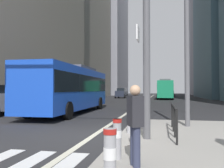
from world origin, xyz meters
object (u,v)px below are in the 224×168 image
street_lamp_post (187,2)px  bollard_left (117,137)px  traffic_signal_gantry (75,14)px  bollard_front (110,158)px  car_receding_near (168,93)px  bollard_right (134,128)px  city_bus_red_receding (165,89)px  car_receding_far (170,92)px  bollard_back (130,119)px  pedestrian_walking (135,121)px  car_oncoming_mid (122,93)px  city_bus_blue_oncoming (71,87)px

street_lamp_post → bollard_left: bearing=-110.8°
traffic_signal_gantry → bollard_front: bearing=-63.3°
car_receding_near → bollard_right: (-2.21, -49.47, -0.37)m
street_lamp_post → bollard_right: street_lamp_post is taller
street_lamp_post → bollard_front: street_lamp_post is taller
bollard_left → car_receding_near: bearing=87.3°
city_bus_red_receding → street_lamp_post: (0.48, -33.54, 3.45)m
city_bus_red_receding → bollard_right: city_bus_red_receding is taller
car_receding_far → bollard_back: size_ratio=4.95×
car_receding_near → bollard_back: car_receding_near is taller
car_receding_far → bollard_back: 54.16m
bollard_right → bollard_back: bearing=100.9°
car_receding_far → bollard_back: bearing=-93.3°
street_lamp_post → pedestrian_walking: 7.21m
bollard_front → bollard_left: bearing=96.9°
city_bus_red_receding → bollard_right: 37.45m
bollard_left → bollard_back: size_ratio=0.99×
car_oncoming_mid → bollard_back: (6.68, -39.15, -0.36)m
car_oncoming_mid → traffic_signal_gantry: bearing=-82.9°
city_bus_blue_oncoming → car_receding_far: bearing=79.7°
city_bus_red_receding → car_oncoming_mid: (-8.32, 3.52, -0.85)m
car_oncoming_mid → street_lamp_post: (8.80, -37.06, 4.29)m
city_bus_blue_oncoming → bollard_left: bearing=-64.2°
car_oncoming_mid → car_receding_near: (9.24, 8.54, 0.00)m
bollard_back → traffic_signal_gantry: bearing=-154.7°
street_lamp_post → bollard_left: (-1.98, -5.21, -4.65)m
car_oncoming_mid → bollard_front: car_oncoming_mid is taller
city_bus_red_receding → city_bus_blue_oncoming: bearing=-103.9°
city_bus_blue_oncoming → car_receding_near: city_bus_blue_oncoming is taller
city_bus_blue_oncoming → car_receding_near: (7.77, 39.71, -0.85)m
city_bus_red_receding → pedestrian_walking: 39.18m
city_bus_blue_oncoming → car_receding_far: city_bus_blue_oncoming is taller
city_bus_blue_oncoming → car_oncoming_mid: bearing=92.7°
street_lamp_post → bollard_back: (-2.12, -2.09, -4.65)m
city_bus_blue_oncoming → traffic_signal_gantry: (3.52, -8.78, 2.31)m
car_receding_far → bollard_left: bearing=-93.0°
car_oncoming_mid → bollard_right: 41.53m
traffic_signal_gantry → bollard_left: 4.60m
car_oncoming_mid → bollard_front: size_ratio=4.72×
traffic_signal_gantry → pedestrian_walking: size_ratio=4.32×
city_bus_red_receding → bollard_front: (-1.28, -40.51, -1.17)m
car_receding_near → bollard_left: bearing=-92.7°
city_bus_blue_oncoming → city_bus_red_receding: same height
city_bus_red_receding → bollard_left: bearing=-92.2°
car_receding_near → bollard_right: car_receding_near is taller
bollard_left → traffic_signal_gantry: bearing=128.4°
car_receding_near → bollard_left: size_ratio=5.28×
city_bus_blue_oncoming → pedestrian_walking: city_bus_blue_oncoming is taller
city_bus_red_receding → bollard_front: size_ratio=11.44×
street_lamp_post → car_oncoming_mid: bearing=103.4°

